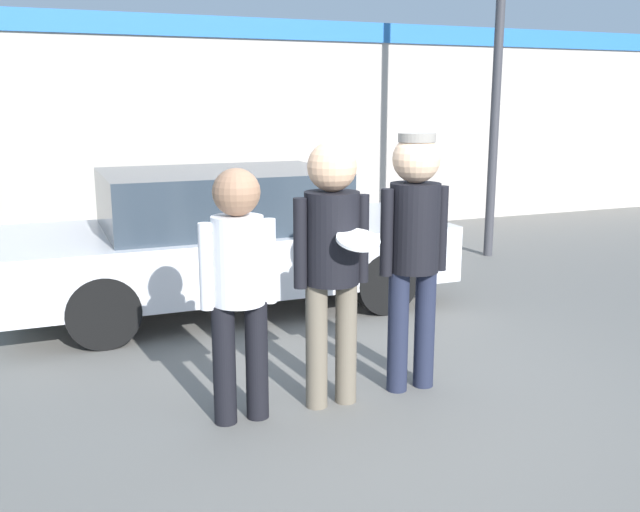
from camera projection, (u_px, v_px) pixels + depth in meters
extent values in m
plane|color=#66635E|center=(380.00, 399.00, 5.07)|extent=(56.00, 56.00, 0.00)
cube|color=#B2A89E|center=(186.00, 130.00, 10.54)|extent=(24.00, 0.18, 3.26)
cube|color=#2666B2|center=(184.00, 25.00, 10.12)|extent=(24.00, 0.04, 0.30)
cylinder|color=black|center=(224.00, 365.00, 4.62)|extent=(0.15, 0.15, 0.80)
cylinder|color=black|center=(257.00, 360.00, 4.70)|extent=(0.15, 0.15, 0.80)
cylinder|color=silver|center=(238.00, 260.00, 4.51)|extent=(0.33, 0.33, 0.57)
cylinder|color=silver|center=(206.00, 267.00, 4.44)|extent=(0.09, 0.09, 0.55)
cylinder|color=silver|center=(269.00, 261.00, 4.59)|extent=(0.09, 0.09, 0.55)
sphere|color=#8C664C|center=(236.00, 192.00, 4.41)|extent=(0.30, 0.30, 0.30)
cylinder|color=#665B4C|center=(317.00, 346.00, 4.86)|extent=(0.15, 0.15, 0.87)
cylinder|color=#665B4C|center=(346.00, 342.00, 4.94)|extent=(0.15, 0.15, 0.87)
cylinder|color=black|center=(332.00, 238.00, 4.74)|extent=(0.37, 0.37, 0.62)
cylinder|color=black|center=(300.00, 244.00, 4.66)|extent=(0.09, 0.09, 0.60)
cylinder|color=black|center=(362.00, 239.00, 4.82)|extent=(0.09, 0.09, 0.60)
sphere|color=tan|center=(332.00, 167.00, 4.63)|extent=(0.33, 0.33, 0.33)
cylinder|color=white|center=(358.00, 240.00, 4.51)|extent=(0.28, 0.28, 0.11)
cylinder|color=#1E2338|center=(398.00, 332.00, 5.13)|extent=(0.15, 0.15, 0.89)
cylinder|color=#1E2338|center=(425.00, 328.00, 5.21)|extent=(0.15, 0.15, 0.89)
cylinder|color=black|center=(414.00, 228.00, 5.01)|extent=(0.36, 0.36, 0.63)
cylinder|color=black|center=(387.00, 233.00, 4.93)|extent=(0.09, 0.09, 0.61)
cylinder|color=black|center=(441.00, 228.00, 5.09)|extent=(0.09, 0.09, 0.61)
sphere|color=#DBB28E|center=(416.00, 159.00, 4.90)|extent=(0.33, 0.33, 0.33)
cylinder|color=gray|center=(417.00, 138.00, 4.87)|extent=(0.26, 0.26, 0.06)
cube|color=silver|center=(230.00, 253.00, 7.24)|extent=(4.32, 1.84, 0.56)
cube|color=#28333D|center=(220.00, 199.00, 7.09)|extent=(2.25, 1.58, 0.56)
cylinder|color=black|center=(322.00, 250.00, 8.53)|extent=(0.63, 0.22, 0.63)
cylinder|color=black|center=(384.00, 282.00, 7.04)|extent=(0.63, 0.22, 0.63)
cylinder|color=black|center=(88.00, 270.00, 7.55)|extent=(0.63, 0.22, 0.63)
cylinder|color=black|center=(103.00, 312.00, 6.06)|extent=(0.63, 0.22, 0.63)
cylinder|color=#38383D|center=(498.00, 47.00, 9.12)|extent=(0.12, 0.12, 5.46)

